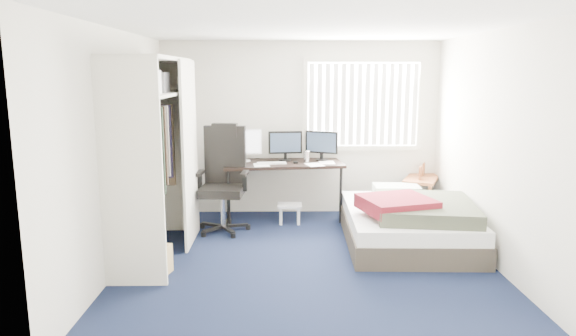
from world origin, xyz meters
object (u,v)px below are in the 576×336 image
(desk, at_px, (283,160))
(office_chair, at_px, (224,190))
(bed, at_px, (408,221))
(nightstand, at_px, (422,181))

(desk, height_order, office_chair, office_chair)
(desk, distance_m, bed, 1.98)
(desk, relative_size, nightstand, 1.85)
(bed, bearing_deg, nightstand, 68.34)
(desk, distance_m, nightstand, 2.04)
(desk, bearing_deg, nightstand, 2.68)
(desk, distance_m, office_chair, 0.98)
(nightstand, xyz_separation_m, bed, (-0.49, -1.23, -0.23))
(nightstand, bearing_deg, office_chair, -167.47)
(office_chair, distance_m, nightstand, 2.85)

